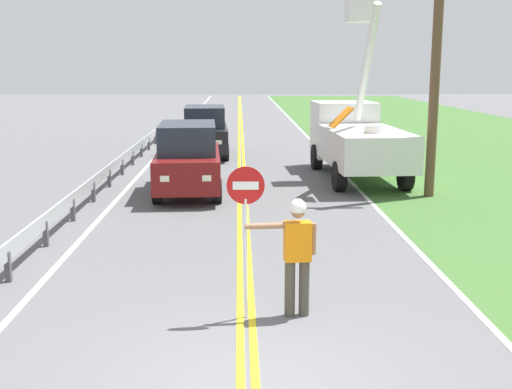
{
  "coord_description": "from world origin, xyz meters",
  "views": [
    {
      "loc": [
        -0.09,
        -7.17,
        3.77
      ],
      "look_at": [
        0.25,
        5.68,
        1.2
      ],
      "focal_mm": 45.35,
      "sensor_mm": 36.0,
      "label": 1
    }
  ],
  "objects_px": {
    "stop_sign_paddle": "(246,208)",
    "oncoming_suv_nearest": "(188,158)",
    "flagger_worker": "(297,250)",
    "oncoming_suv_second": "(205,131)",
    "utility_pole_near": "(437,47)",
    "utility_bucket_truck": "(355,135)"
  },
  "relations": [
    {
      "from": "oncoming_suv_second",
      "to": "utility_pole_near",
      "type": "relative_size",
      "value": 0.57
    },
    {
      "from": "flagger_worker",
      "to": "utility_pole_near",
      "type": "distance_m",
      "value": 10.77
    },
    {
      "from": "utility_bucket_truck",
      "to": "stop_sign_paddle",
      "type": "bearing_deg",
      "value": -107.09
    },
    {
      "from": "oncoming_suv_second",
      "to": "utility_pole_near",
      "type": "xyz_separation_m",
      "value": [
        7.01,
        -8.78,
        3.23
      ]
    },
    {
      "from": "stop_sign_paddle",
      "to": "oncoming_suv_nearest",
      "type": "bearing_deg",
      "value": 99.34
    },
    {
      "from": "oncoming_suv_nearest",
      "to": "utility_pole_near",
      "type": "xyz_separation_m",
      "value": [
        7.1,
        -0.62,
        3.23
      ]
    },
    {
      "from": "oncoming_suv_second",
      "to": "utility_bucket_truck",
      "type": "bearing_deg",
      "value": -44.79
    },
    {
      "from": "oncoming_suv_nearest",
      "to": "oncoming_suv_second",
      "type": "height_order",
      "value": "same"
    },
    {
      "from": "stop_sign_paddle",
      "to": "oncoming_suv_nearest",
      "type": "height_order",
      "value": "stop_sign_paddle"
    },
    {
      "from": "oncoming_suv_nearest",
      "to": "stop_sign_paddle",
      "type": "bearing_deg",
      "value": -80.66
    },
    {
      "from": "utility_bucket_truck",
      "to": "oncoming_suv_nearest",
      "type": "bearing_deg",
      "value": -153.02
    },
    {
      "from": "stop_sign_paddle",
      "to": "oncoming_suv_nearest",
      "type": "relative_size",
      "value": 0.5
    },
    {
      "from": "utility_pole_near",
      "to": "oncoming_suv_nearest",
      "type": "bearing_deg",
      "value": 174.98
    },
    {
      "from": "utility_bucket_truck",
      "to": "oncoming_suv_nearest",
      "type": "xyz_separation_m",
      "value": [
        -5.49,
        -2.79,
        -0.37
      ]
    },
    {
      "from": "stop_sign_paddle",
      "to": "oncoming_suv_nearest",
      "type": "distance_m",
      "value": 9.97
    },
    {
      "from": "oncoming_suv_nearest",
      "to": "flagger_worker",
      "type": "bearing_deg",
      "value": -76.28
    },
    {
      "from": "stop_sign_paddle",
      "to": "oncoming_suv_second",
      "type": "distance_m",
      "value": 18.05
    },
    {
      "from": "oncoming_suv_nearest",
      "to": "utility_bucket_truck",
      "type": "bearing_deg",
      "value": 26.98
    },
    {
      "from": "flagger_worker",
      "to": "oncoming_suv_nearest",
      "type": "relative_size",
      "value": 0.39
    },
    {
      "from": "flagger_worker",
      "to": "oncoming_suv_nearest",
      "type": "height_order",
      "value": "oncoming_suv_nearest"
    },
    {
      "from": "stop_sign_paddle",
      "to": "oncoming_suv_nearest",
      "type": "xyz_separation_m",
      "value": [
        -1.61,
        9.81,
        -0.65
      ]
    },
    {
      "from": "utility_bucket_truck",
      "to": "utility_pole_near",
      "type": "height_order",
      "value": "utility_pole_near"
    }
  ]
}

